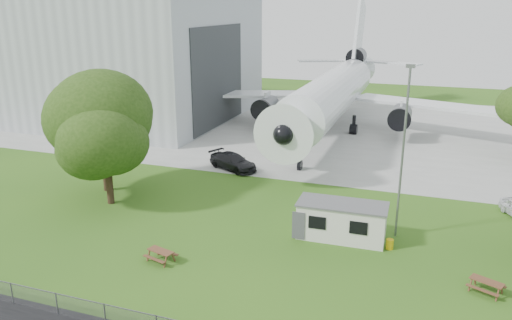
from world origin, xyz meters
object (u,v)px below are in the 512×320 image
(airliner, at_px, (335,91))
(picnic_west, at_px, (161,261))
(picnic_east, at_px, (485,292))
(site_cabin, at_px, (342,221))
(hangar, at_px, (96,50))

(airliner, height_order, picnic_west, airliner)
(airliner, relative_size, picnic_east, 26.52)
(site_cabin, xyz_separation_m, picnic_west, (-10.33, -7.18, -1.31))
(airliner, bearing_deg, hangar, 179.78)
(site_cabin, height_order, picnic_west, site_cabin)
(airliner, distance_m, picnic_west, 38.96)
(hangar, bearing_deg, airliner, -0.22)
(hangar, relative_size, picnic_west, 23.89)
(airliner, height_order, picnic_east, airliner)
(hangar, distance_m, airliner, 36.21)
(airliner, bearing_deg, site_cabin, -78.08)
(hangar, xyz_separation_m, airliner, (35.97, -0.14, -4.14))
(site_cabin, bearing_deg, picnic_west, -145.19)
(site_cabin, bearing_deg, picnic_east, -25.31)
(hangar, bearing_deg, picnic_west, -50.11)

